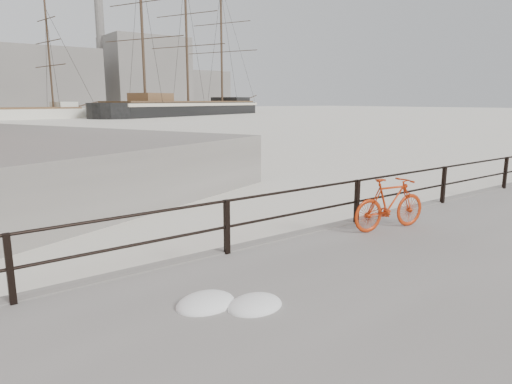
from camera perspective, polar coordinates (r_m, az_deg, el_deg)
ground at (r=13.57m, az=21.58°, el=-2.59°), size 400.00×400.00×0.00m
guardrail at (r=13.33m, az=22.39°, el=0.84°), size 28.00×0.10×1.00m
bicycle at (r=10.18m, az=16.39°, el=-1.41°), size 1.90×0.60×1.13m
barque_black at (r=101.32m, az=-8.41°, el=9.48°), size 61.36×41.43×33.27m
schooner_mid at (r=87.49m, az=-27.93°, el=8.02°), size 30.93×17.06×21.03m
industrial_west at (r=150.23m, az=-25.41°, el=12.54°), size 32.00×18.00×18.00m
industrial_mid at (r=165.91m, az=-13.63°, el=14.12°), size 26.00×20.00×24.00m
industrial_east at (r=180.51m, az=-7.34°, el=12.50°), size 20.00×16.00×14.00m
smokestack at (r=166.70m, az=-18.81°, el=17.28°), size 2.80×2.80×44.00m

